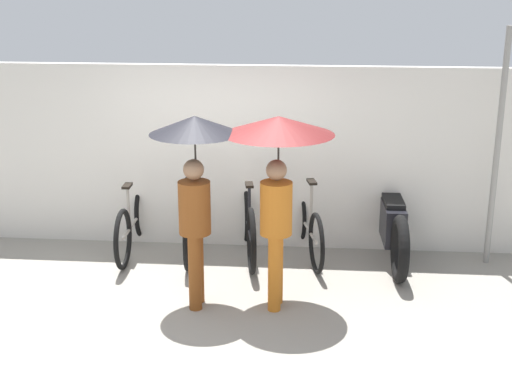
{
  "coord_description": "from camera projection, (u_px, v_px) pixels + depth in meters",
  "views": [
    {
      "loc": [
        1.13,
        -6.42,
        3.27
      ],
      "look_at": [
        0.5,
        0.94,
        1.0
      ],
      "focal_mm": 50.0,
      "sensor_mm": 36.0,
      "label": 1
    }
  ],
  "objects": [
    {
      "name": "motorcycle",
      "position": [
        392.0,
        224.0,
        8.47
      ],
      "size": [
        0.58,
        2.16,
        0.94
      ],
      "rotation": [
        0.0,
        0.0,
        1.6
      ],
      "color": "black",
      "rests_on": "ground"
    },
    {
      "name": "parked_bicycle_2",
      "position": [
        248.0,
        224.0,
        8.53
      ],
      "size": [
        0.48,
        1.78,
        1.1
      ],
      "rotation": [
        0.0,
        0.0,
        1.73
      ],
      "color": "black",
      "rests_on": "ground"
    },
    {
      "name": "pedestrian_center",
      "position": [
        278.0,
        154.0,
        6.95
      ],
      "size": [
        1.1,
        1.1,
        1.95
      ],
      "rotation": [
        0.0,
        0.0,
        -0.07
      ],
      "color": "#C66B1E",
      "rests_on": "ground"
    },
    {
      "name": "back_wall",
      "position": [
        222.0,
        157.0,
        8.7
      ],
      "size": [
        11.12,
        0.12,
        2.24
      ],
      "color": "silver",
      "rests_on": "ground"
    },
    {
      "name": "awning_pole",
      "position": [
        497.0,
        149.0,
        8.03
      ],
      "size": [
        0.07,
        0.07,
        2.74
      ],
      "color": "gray",
      "rests_on": "ground"
    },
    {
      "name": "parked_bicycle_3",
      "position": [
        307.0,
        226.0,
        8.54
      ],
      "size": [
        0.53,
        1.7,
        1.1
      ],
      "rotation": [
        0.0,
        0.0,
        1.78
      ],
      "color": "black",
      "rests_on": "ground"
    },
    {
      "name": "parked_bicycle_0",
      "position": [
        133.0,
        223.0,
        8.67
      ],
      "size": [
        0.44,
        1.76,
        0.97
      ],
      "rotation": [
        0.0,
        0.0,
        1.6
      ],
      "color": "black",
      "rests_on": "ground"
    },
    {
      "name": "pedestrian_leading",
      "position": [
        195.0,
        163.0,
        6.99
      ],
      "size": [
        0.9,
        0.9,
        1.95
      ],
      "rotation": [
        0.0,
        0.0,
        0.02
      ],
      "color": "brown",
      "rests_on": "ground"
    },
    {
      "name": "parked_bicycle_1",
      "position": [
        191.0,
        221.0,
        8.64
      ],
      "size": [
        0.44,
        1.83,
        1.06
      ],
      "rotation": [
        0.0,
        0.0,
        1.68
      ],
      "color": "black",
      "rests_on": "ground"
    },
    {
      "name": "ground_plane",
      "position": [
        199.0,
        313.0,
        7.16
      ],
      "size": [
        30.0,
        30.0,
        0.0
      ],
      "primitive_type": "plane",
      "color": "gray"
    }
  ]
}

